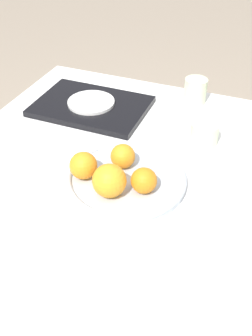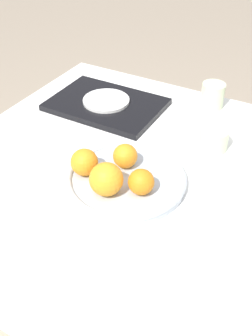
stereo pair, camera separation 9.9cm
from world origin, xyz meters
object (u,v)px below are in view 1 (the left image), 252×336
object	(u,v)px
orange_0	(123,156)
cup_2	(195,91)
orange_2	(144,181)
cup_1	(204,133)
serving_tray	(91,106)
orange_3	(83,166)
orange_1	(109,181)
fruit_platter	(126,179)
side_plate	(91,102)
napkin	(233,116)

from	to	relation	value
orange_0	cup_2	world-z (taller)	same
orange_2	cup_1	distance (m)	0.30
serving_tray	orange_3	bearing A→B (deg)	-66.82
orange_0	orange_1	xyz separation A→B (m)	(0.01, -0.11, 0.01)
orange_2	orange_3	distance (m)	0.16
fruit_platter	orange_2	xyz separation A→B (m)	(0.06, -0.03, 0.04)
fruit_platter	cup_1	xyz separation A→B (m)	(0.14, 0.26, 0.02)
side_plate	napkin	size ratio (longest dim) A/B	1.06
orange_1	serving_tray	size ratio (longest dim) A/B	0.23
serving_tray	napkin	bearing A→B (deg)	15.16
fruit_platter	orange_3	bearing A→B (deg)	-160.28
cup_1	orange_2	bearing A→B (deg)	-106.35
orange_1	orange_2	bearing A→B (deg)	29.80
fruit_platter	orange_3	distance (m)	0.12
orange_0	orange_1	world-z (taller)	orange_1
side_plate	orange_1	bearing A→B (deg)	-58.31
cup_2	serving_tray	bearing A→B (deg)	-150.33
orange_0	cup_2	size ratio (longest dim) A/B	0.77
side_plate	cup_2	distance (m)	0.36
orange_0	orange_2	world-z (taller)	same
cup_1	orange_0	bearing A→B (deg)	-128.15
fruit_platter	orange_0	xyz separation A→B (m)	(-0.03, 0.04, 0.04)
cup_1	napkin	xyz separation A→B (m)	(0.06, 0.18, -0.03)
orange_2	cup_2	size ratio (longest dim) A/B	0.77
orange_0	side_plate	xyz separation A→B (m)	(-0.22, 0.27, -0.03)
orange_3	orange_1	bearing A→B (deg)	-22.36
orange_3	cup_2	size ratio (longest dim) A/B	0.84
orange_0	cup_1	size ratio (longest dim) A/B	0.78
orange_1	cup_2	xyz separation A→B (m)	(0.07, 0.56, -0.02)
orange_1	napkin	xyz separation A→B (m)	(0.21, 0.51, -0.06)
orange_1	cup_1	bearing A→B (deg)	64.46
serving_tray	cup_1	distance (m)	0.40
serving_tray	cup_2	bearing A→B (deg)	29.67
side_plate	orange_3	bearing A→B (deg)	-66.82
orange_3	serving_tray	size ratio (longest dim) A/B	0.19
orange_0	side_plate	world-z (taller)	orange_0
napkin	cup_2	bearing A→B (deg)	159.51
orange_1	cup_1	world-z (taller)	orange_1
fruit_platter	orange_3	xyz separation A→B (m)	(-0.10, -0.04, 0.04)
side_plate	napkin	distance (m)	0.47
orange_1	orange_3	bearing A→B (deg)	157.64
orange_1	serving_tray	bearing A→B (deg)	121.69
orange_1	napkin	size ratio (longest dim) A/B	0.57
orange_2	serving_tray	distance (m)	0.46
cup_1	cup_2	world-z (taller)	cup_2
orange_2	orange_3	world-z (taller)	orange_3
serving_tray	orange_2	bearing A→B (deg)	-47.81
side_plate	cup_1	size ratio (longest dim) A/B	1.88
cup_2	napkin	bearing A→B (deg)	-20.49
orange_3	fruit_platter	bearing A→B (deg)	19.72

